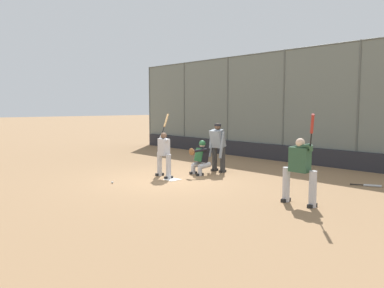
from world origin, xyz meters
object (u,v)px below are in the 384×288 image
batter_on_deck (300,169)px  fielding_glove_on_dirt (203,159)px  batter_at_plate (164,153)px  umpire_home (218,146)px  catcher_behind_plate (200,157)px  spare_bat_near_backstop (370,185)px  baseball_loose (112,182)px

batter_on_deck → fielding_glove_on_dirt: size_ratio=6.92×
batter_at_plate → umpire_home: bearing=-91.7°
batter_at_plate → batter_on_deck: batter_on_deck is taller
fielding_glove_on_dirt → catcher_behind_plate: bearing=133.8°
umpire_home → catcher_behind_plate: bearing=88.2°
umpire_home → fielding_glove_on_dirt: (2.38, -1.62, -0.86)m
umpire_home → batter_on_deck: 4.74m
catcher_behind_plate → spare_bat_near_backstop: catcher_behind_plate is taller
batter_at_plate → baseball_loose: batter_at_plate is taller
batter_at_plate → catcher_behind_plate: bearing=-98.5°
spare_bat_near_backstop → baseball_loose: bearing=-161.5°
batter_at_plate → spare_bat_near_backstop: 6.25m
catcher_behind_plate → baseball_loose: bearing=86.3°
batter_at_plate → baseball_loose: (0.23, 1.79, -0.76)m
batter_at_plate → umpire_home: size_ratio=1.21×
baseball_loose → fielding_glove_on_dirt: bearing=-73.2°
batter_at_plate → fielding_glove_on_dirt: bearing=-50.4°
catcher_behind_plate → baseball_loose: (0.69, 3.00, -0.56)m
catcher_behind_plate → batter_on_deck: bearing=175.8°
batter_on_deck → catcher_behind_plate: bearing=166.6°
umpire_home → spare_bat_near_backstop: umpire_home is taller
spare_bat_near_backstop → fielding_glove_on_dirt: 7.07m
batter_on_deck → fielding_glove_on_dirt: (6.73, -3.49, -0.80)m
fielding_glove_on_dirt → spare_bat_near_backstop: bearing=178.0°
batter_at_plate → spare_bat_near_backstop: batter_at_plate is taller
spare_bat_near_backstop → baseball_loose: 7.51m
umpire_home → fielding_glove_on_dirt: size_ratio=5.51×
spare_bat_near_backstop → baseball_loose: size_ratio=10.43×
catcher_behind_plate → umpire_home: bearing=-83.7°
fielding_glove_on_dirt → baseball_loose: size_ratio=4.18×
fielding_glove_on_dirt → baseball_loose: bearing=106.8°
batter_on_deck → spare_bat_near_backstop: 3.37m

